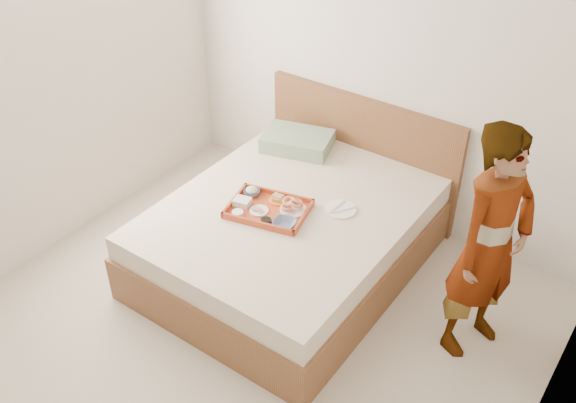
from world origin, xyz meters
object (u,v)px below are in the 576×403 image
(bed, at_px, (290,236))
(dinner_plate, at_px, (341,209))
(person, at_px, (490,245))
(tray, at_px, (268,209))

(bed, distance_m, dinner_plate, 0.44)
(bed, distance_m, person, 1.44)
(bed, distance_m, tray, 0.33)
(dinner_plate, xyz_separation_m, person, (1.04, -0.08, 0.24))
(bed, height_order, person, person)
(tray, xyz_separation_m, dinner_plate, (0.39, 0.30, -0.02))
(dinner_plate, bearing_deg, bed, -151.99)
(bed, relative_size, dinner_plate, 9.22)
(bed, bearing_deg, tray, -122.34)
(person, bearing_deg, bed, 114.04)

